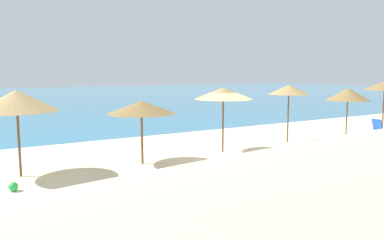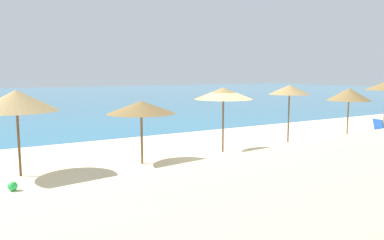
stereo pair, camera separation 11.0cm
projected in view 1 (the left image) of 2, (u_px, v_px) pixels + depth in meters
ground_plane at (235, 157)px, 14.80m from camera, size 160.00×160.00×0.00m
sea_water at (42, 97)px, 51.84m from camera, size 160.00×74.70×0.01m
beach_umbrella_2 at (17, 101)px, 11.66m from camera, size 2.55×2.55×2.78m
beach_umbrella_3 at (142, 107)px, 13.40m from camera, size 2.48×2.48×2.31m
beach_umbrella_4 at (223, 93)px, 15.42m from camera, size 2.44×2.44×2.72m
beach_umbrella_5 at (289, 90)px, 17.68m from camera, size 1.96×1.96×2.75m
beach_umbrella_6 at (348, 94)px, 19.62m from camera, size 2.23×2.23×2.53m
lounge_chair_1 at (369, 132)px, 18.27m from camera, size 1.62×1.02×1.06m
beach_ball at (13, 187)px, 10.44m from camera, size 0.27×0.27×0.27m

